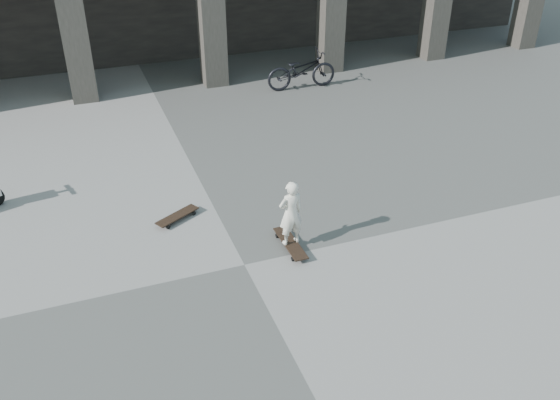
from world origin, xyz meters
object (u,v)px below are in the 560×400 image
object	(u,v)px
longboard	(290,243)
child	(291,213)
skateboard_spare	(177,216)
bicycle	(301,70)

from	to	relation	value
longboard	child	distance (m)	0.60
longboard	skateboard_spare	bearing A→B (deg)	45.84
longboard	bicycle	world-z (taller)	bicycle
skateboard_spare	bicycle	xyz separation A→B (m)	(4.68, 5.59, 0.44)
longboard	child	xyz separation A→B (m)	(-0.00, -0.00, 0.60)
skateboard_spare	bicycle	bearing A→B (deg)	20.65
longboard	child	size ratio (longest dim) A/B	0.89
child	longboard	bearing A→B (deg)	-176.46
child	bicycle	bearing A→B (deg)	-120.56
longboard	skateboard_spare	world-z (taller)	same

